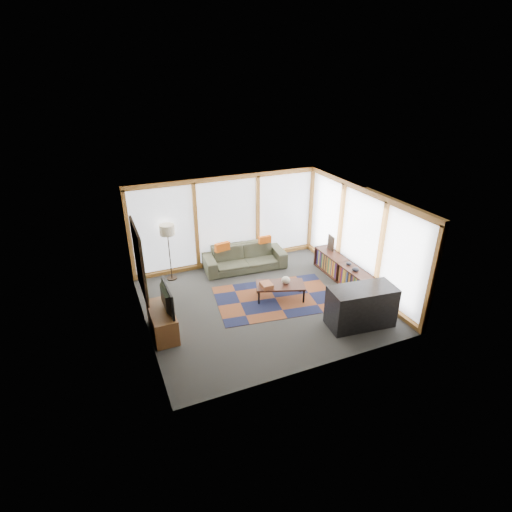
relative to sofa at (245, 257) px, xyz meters
name	(u,v)px	position (x,y,z in m)	size (l,w,h in m)	color
ground	(262,303)	(-0.29, -1.91, -0.34)	(5.50, 5.50, 0.00)	#323330
room_envelope	(272,234)	(0.20, -1.35, 1.21)	(5.52, 5.02, 2.62)	#413A31
rug	(275,298)	(0.10, -1.83, -0.33)	(2.89, 1.86, 0.01)	brown
sofa	(245,257)	(0.00, 0.00, 0.00)	(2.30, 0.90, 0.67)	#3B3D2B
pillow_left	(222,247)	(-0.65, -0.01, 0.45)	(0.42, 0.13, 0.23)	#C05011
pillow_right	(265,240)	(0.64, 0.02, 0.44)	(0.37, 0.11, 0.20)	#C05011
floor_lamp	(169,252)	(-2.05, 0.20, 0.45)	(0.39, 0.39, 1.57)	black
coffee_table	(280,291)	(0.21, -1.87, -0.14)	(1.17, 0.59, 0.39)	#33170E
book_stack	(266,285)	(-0.16, -1.86, 0.11)	(0.26, 0.32, 0.11)	brown
vase	(286,280)	(0.35, -1.87, 0.15)	(0.22, 0.22, 0.19)	beige
bookshelf	(343,271)	(2.14, -1.72, -0.05)	(0.42, 2.29, 0.57)	#33170E
bowl_a	(356,269)	(2.10, -2.28, 0.28)	(0.19, 0.19, 0.09)	black
bowl_b	(349,264)	(2.14, -1.93, 0.28)	(0.15, 0.15, 0.07)	black
shelf_picture	(331,243)	(2.23, -0.92, 0.44)	(0.04, 0.31, 0.41)	black
tv_console	(162,322)	(-2.75, -2.17, -0.05)	(0.48, 1.16, 0.58)	brown
television	(163,299)	(-2.68, -2.19, 0.53)	(0.98, 0.13, 0.57)	black
bar_counter	(361,307)	(1.35, -3.55, 0.12)	(1.45, 0.68, 0.92)	black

